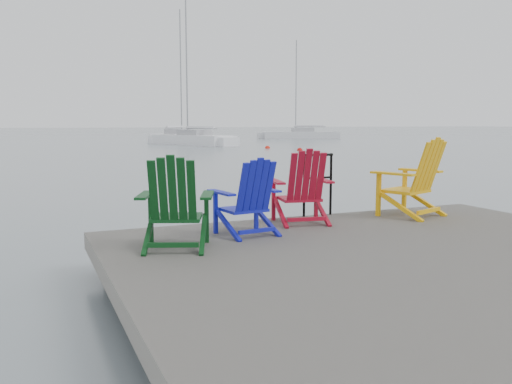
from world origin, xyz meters
name	(u,v)px	position (x,y,z in m)	size (l,w,h in m)	color
ground	(413,302)	(0.00, 0.00, 0.00)	(400.00, 400.00, 0.00)	slate
dock	(414,269)	(0.00, 0.00, 0.35)	(6.00, 5.00, 1.40)	#2A2826
handrail	(318,178)	(0.25, 2.45, 1.04)	(0.48, 0.04, 0.90)	black
chair_green	(175,203)	(-2.19, 1.18, 1.00)	(0.95, 0.91, 0.99)	#0A3A14
chair_blue	(248,197)	(-1.20, 1.55, 0.96)	(0.79, 0.74, 0.91)	#1016AC
chair_red	(302,187)	(-0.26, 1.97, 0.99)	(0.88, 0.83, 0.98)	#A10B20
chair_yellow	(414,178)	(1.49, 1.85, 1.06)	(1.05, 1.01, 1.10)	#F4B00D
sailboat_near	(191,140)	(9.35, 39.86, 0.35)	(5.42, 9.43, 12.56)	white
sailboat_mid	(180,138)	(10.38, 47.29, 0.35)	(7.64, 9.00, 12.88)	white
sailboat_far	(299,135)	(25.78, 51.62, 0.36)	(8.51, 4.60, 11.42)	silver
buoy_a	(262,182)	(3.13, 10.95, 0.00)	(0.36, 0.36, 0.36)	#C73D0B
buoy_c	(300,151)	(13.14, 27.49, 0.00)	(0.38, 0.38, 0.38)	red
buoy_d	(267,148)	(12.48, 31.21, 0.00)	(0.38, 0.38, 0.38)	red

